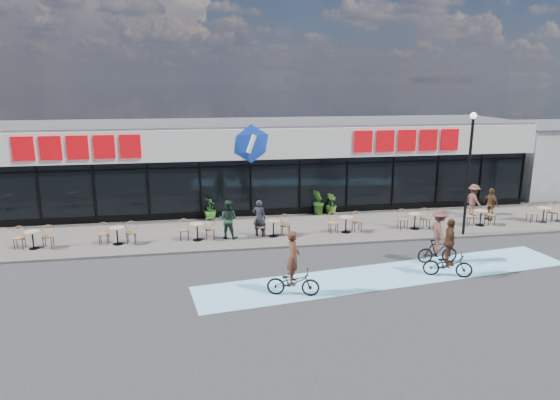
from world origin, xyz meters
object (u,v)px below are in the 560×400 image
potted_plant_mid (318,202)px  pedestrian_b (474,200)px  patron_left (259,218)px  potted_plant_left (210,209)px  potted_plant_right (331,204)px  lamp_post (469,164)px  patron_right (228,219)px  cyclist_b (439,238)px  pedestrian_a (490,204)px  cyclist_a (448,255)px

potted_plant_mid → pedestrian_b: (7.72, -1.44, 0.14)m
potted_plant_mid → patron_left: size_ratio=0.81×
potted_plant_left → potted_plant_right: size_ratio=1.06×
lamp_post → patron_right: (-10.39, 1.20, -2.33)m
potted_plant_mid → patron_left: patron_left is taller
lamp_post → potted_plant_right: 7.10m
potted_plant_left → cyclist_b: bearing=-40.8°
patron_left → pedestrian_a: patron_left is taller
potted_plant_right → cyclist_a: bearing=-77.7°
lamp_post → pedestrian_b: size_ratio=3.36×
pedestrian_b → lamp_post: bearing=136.5°
potted_plant_right → cyclist_a: 8.86m
pedestrian_a → cyclist_a: 8.32m
potted_plant_mid → cyclist_a: cyclist_a is taller
cyclist_b → cyclist_a: bearing=-102.1°
potted_plant_left → cyclist_a: 11.75m
potted_plant_mid → pedestrian_b: 7.86m
potted_plant_left → pedestrian_a: pedestrian_a is taller
potted_plant_right → potted_plant_left: bearing=-179.0°
pedestrian_b → cyclist_b: cyclist_b is taller
lamp_post → potted_plant_mid: size_ratio=4.06×
lamp_post → potted_plant_mid: bearing=142.1°
potted_plant_left → cyclist_a: cyclist_a is taller
potted_plant_mid → cyclist_a: (2.57, -8.60, 0.04)m
potted_plant_right → cyclist_b: bearing=-73.4°
patron_left → pedestrian_a: (11.51, 0.71, -0.02)m
patron_right → cyclist_a: 9.18m
potted_plant_right → patron_right: patron_right is taller
potted_plant_left → pedestrian_b: bearing=-6.0°
potted_plant_mid → patron_left: bearing=-138.3°
cyclist_b → potted_plant_mid: bearing=111.4°
lamp_post → patron_left: lamp_post is taller
potted_plant_mid → cyclist_b: size_ratio=0.63×
pedestrian_b → cyclist_a: bearing=137.1°
patron_right → potted_plant_left: bearing=-55.1°
potted_plant_left → patron_right: (0.68, -3.09, 0.29)m
pedestrian_a → potted_plant_left: bearing=-112.4°
pedestrian_a → cyclist_a: bearing=-54.2°
potted_plant_left → pedestrian_a: 13.77m
patron_left → cyclist_b: bearing=168.5°
pedestrian_a → cyclist_b: size_ratio=0.75×
cyclist_a → cyclist_b: size_ratio=1.00×
cyclist_a → pedestrian_b: bearing=54.3°
potted_plant_left → potted_plant_mid: 5.50m
patron_right → pedestrian_b: 12.65m
potted_plant_mid → potted_plant_right: (0.68, 0.05, -0.14)m
lamp_post → cyclist_a: 5.77m
potted_plant_right → lamp_post: bearing=-41.9°
potted_plant_right → cyclist_a: cyclist_a is taller
potted_plant_right → pedestrian_a: bearing=-18.0°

